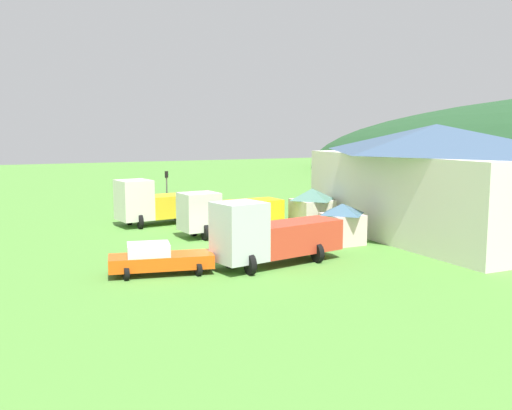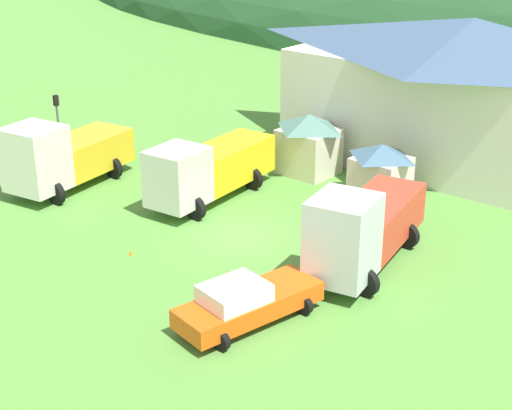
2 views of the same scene
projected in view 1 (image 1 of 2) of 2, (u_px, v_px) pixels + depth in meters
name	position (u px, v px, depth m)	size (l,w,h in m)	color
ground_plane	(222.00, 248.00, 36.09)	(200.00, 200.00, 0.00)	#518C38
depot_building	(434.00, 180.00, 39.21)	(19.49, 9.79, 7.89)	white
play_shed_cream	(312.00, 209.00, 41.79)	(2.94, 2.71, 3.23)	beige
play_shed_pink	(342.00, 223.00, 37.44)	(2.64, 2.46, 2.69)	beige
heavy_rig_striped	(154.00, 203.00, 44.88)	(3.95, 7.28, 3.65)	silver
flatbed_truck_yellow	(226.00, 213.00, 40.46)	(3.46, 7.84, 3.18)	silver
tow_truck_silver	(269.00, 234.00, 31.29)	(3.93, 8.10, 3.71)	silver
service_pickup_orange	(158.00, 259.00, 29.54)	(2.95, 5.62, 1.66)	#EF5411
traffic_light_west	(167.00, 190.00, 47.79)	(0.20, 0.32, 4.05)	#4C4C51
traffic_cone_near_pickup	(204.00, 264.00, 31.88)	(0.36, 0.36, 0.64)	orange
traffic_cone_mid_row	(144.00, 247.00, 36.47)	(0.36, 0.36, 0.46)	orange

